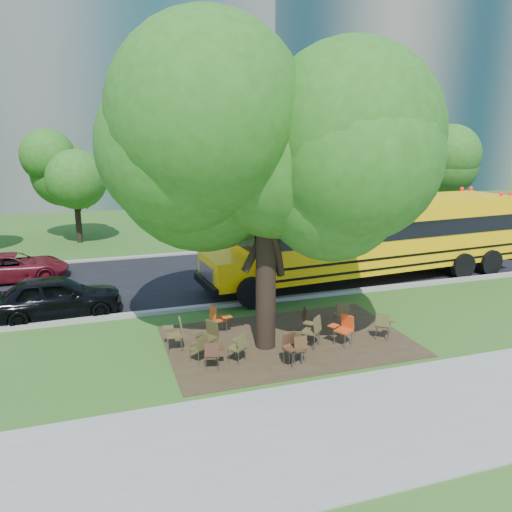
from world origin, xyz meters
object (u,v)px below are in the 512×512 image
object	(u,v)px
chair_6	(344,327)
bg_car_red	(14,267)
chair_13	(342,312)
chair_5	(291,346)
chair_0	(200,346)
black_car	(56,296)
chair_11	(313,328)
main_tree	(266,167)
chair_2	(239,345)
school_bus	(378,234)
chair_8	(176,331)
chair_7	(384,323)
chair_12	(309,319)
chair_3	(294,344)
chair_1	(213,352)
chair_10	(218,317)
chair_9	(208,334)
chair_4	(299,346)

from	to	relation	value
chair_6	bg_car_red	size ratio (longest dim) A/B	0.21
chair_13	bg_car_red	bearing A→B (deg)	146.26
chair_13	bg_car_red	world-z (taller)	bg_car_red
chair_5	bg_car_red	distance (m)	13.36
chair_0	black_car	size ratio (longest dim) A/B	0.19
chair_0	chair_11	xyz separation A→B (m)	(3.23, -0.04, 0.10)
main_tree	chair_2	world-z (taller)	main_tree
school_bus	chair_8	xyz separation A→B (m)	(-9.13, -4.52, -1.34)
chair_7	chair_11	distance (m)	2.21
chair_8	chair_12	bearing A→B (deg)	-88.51
chair_3	chair_6	distance (m)	1.87
main_tree	chair_1	xyz separation A→B (m)	(-1.75, -0.93, -4.60)
chair_12	chair_13	size ratio (longest dim) A/B	1.01
school_bus	chair_10	size ratio (longest dim) A/B	15.19
main_tree	chair_9	xyz separation A→B (m)	(-1.65, 0.04, -4.50)
chair_1	chair_5	distance (m)	2.04
chair_2	chair_9	world-z (taller)	chair_9
chair_6	chair_7	size ratio (longest dim) A/B	1.04
chair_4	chair_7	distance (m)	3.03
main_tree	chair_13	distance (m)	5.32
chair_3	chair_12	bearing A→B (deg)	-110.33
chair_8	chair_13	size ratio (longest dim) A/B	1.07
chair_8	chair_9	distance (m)	0.95
main_tree	chair_5	world-z (taller)	main_tree
chair_2	chair_12	bearing A→B (deg)	-15.36
chair_7	chair_8	bearing A→B (deg)	-154.08
black_car	school_bus	bearing A→B (deg)	-89.53
chair_6	black_car	bearing A→B (deg)	29.76
chair_10	black_car	xyz separation A→B (m)	(-4.71, 3.10, 0.15)
chair_3	chair_9	xyz separation A→B (m)	(-2.05, 1.17, 0.09)
chair_7	black_car	world-z (taller)	black_car
school_bus	chair_8	distance (m)	10.28
main_tree	school_bus	world-z (taller)	main_tree
chair_9	chair_11	bearing A→B (deg)	-131.12
chair_4	chair_8	distance (m)	3.46
main_tree	chair_8	world-z (taller)	main_tree
chair_12	bg_car_red	xyz separation A→B (m)	(-9.19, 9.12, 0.04)
school_bus	chair_10	world-z (taller)	school_bus
chair_6	chair_13	size ratio (longest dim) A/B	1.02
chair_8	chair_10	size ratio (longest dim) A/B	1.04
chair_5	chair_1	bearing A→B (deg)	-31.61
chair_7	chair_13	xyz separation A→B (m)	(-0.76, 1.16, 0.01)
chair_8	chair_12	xyz separation A→B (m)	(3.94, -0.24, -0.03)
school_bus	chair_12	world-z (taller)	school_bus
chair_6	chair_10	distance (m)	3.77
chair_7	chair_12	distance (m)	2.18
chair_1	chair_11	xyz separation A→B (m)	(3.01, 0.47, 0.10)
chair_0	chair_3	bearing A→B (deg)	-50.48
chair_10	main_tree	bearing A→B (deg)	28.82
chair_4	chair_6	distance (m)	1.80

